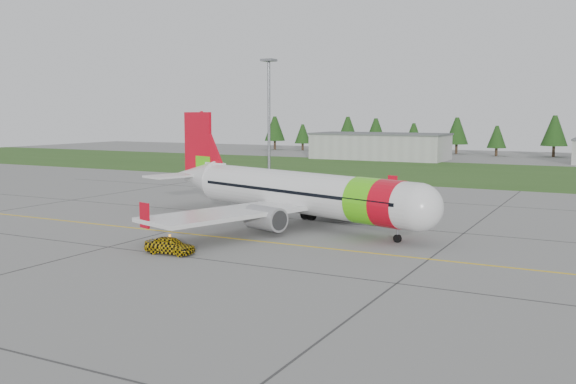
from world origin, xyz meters
The scene contains 9 objects.
ground centered at (0.00, 0.00, 0.00)m, with size 320.00×320.00×0.00m, color gray.
aircraft centered at (-6.12, 17.15, 3.25)m, with size 35.94×34.06×11.25m.
follow_me_car centered at (-8.76, 0.30, 2.06)m, with size 1.66×1.40×4.11m, color #DEB50C.
service_van centered at (-13.13, 52.64, 1.99)m, with size 1.39×1.31×3.98m, color silver.
grass_strip centered at (0.00, 82.00, 0.01)m, with size 320.00×50.00×0.03m, color #30561E.
taxi_guideline centered at (0.00, 8.00, 0.01)m, with size 120.00×0.25×0.02m, color gold.
hangar_west centered at (-30.00, 110.00, 3.00)m, with size 32.00×14.00×6.00m, color #A8A8A3.
floodlight_mast centered at (-32.00, 58.00, 10.00)m, with size 0.50×0.50×20.00m, color slate.
treeline centered at (0.00, 138.00, 5.00)m, with size 160.00×8.00×10.00m, color #1C3F14, non-canonical shape.
Camera 1 is at (22.63, -39.62, 11.07)m, focal length 40.00 mm.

